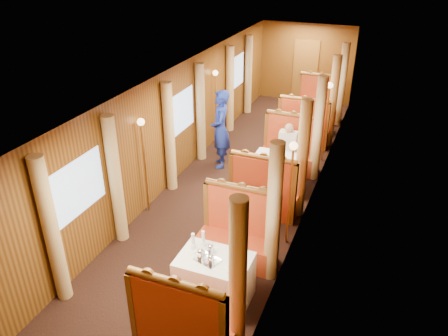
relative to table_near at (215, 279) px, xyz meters
The scene contains 48 objects.
floor 3.60m from the table_near, 102.09° to the left, with size 3.00×12.00×0.01m, color black, non-canonical shape.
ceiling 4.16m from the table_near, 102.09° to the left, with size 3.00×12.00×0.01m, color silver, non-canonical shape.
wall_far 9.57m from the table_near, 94.51° to the left, with size 3.00×2.50×0.01m, color brown, non-canonical shape.
wall_left 4.25m from the table_near, 122.74° to the left, with size 12.00×2.50×0.01m, color brown, non-canonical shape.
wall_right 3.68m from the table_near, 77.91° to the left, with size 12.00×2.50×0.01m, color brown, non-canonical shape.
doorway_far 9.52m from the table_near, 94.53° to the left, with size 0.80×0.04×2.00m, color brown.
table_near is the anchor object (origin of this frame).
banquette_near_fwd 1.02m from the table_near, 90.00° to the right, with size 1.30×0.55×1.34m.
banquette_near_aft 1.02m from the table_near, 90.00° to the left, with size 1.30×0.55×1.34m.
table_mid 3.50m from the table_near, 90.00° to the left, with size 1.05×0.72×0.75m, color white.
banquette_mid_fwd 2.49m from the table_near, 90.00° to the left, with size 1.30×0.55×1.34m.
banquette_mid_aft 4.51m from the table_near, 90.00° to the left, with size 1.30×0.55×1.34m.
table_far 7.00m from the table_near, 90.00° to the left, with size 1.05×0.72×0.75m, color white.
banquette_far_fwd 5.99m from the table_near, 90.00° to the left, with size 1.30×0.55×1.34m.
banquette_far_aft 8.01m from the table_near, 90.00° to the left, with size 1.30×0.55×1.34m.
tea_tray 0.40m from the table_near, 138.05° to the right, with size 0.34×0.26×0.01m, color silver.
teapot_left 0.48m from the table_near, 156.86° to the right, with size 0.16×0.12×0.13m, color silver, non-canonical shape.
teapot_right 0.45m from the table_near, 89.52° to the right, with size 0.14×0.10×0.11m, color silver, non-canonical shape.
teapot_back 0.45m from the table_near, 135.94° to the left, with size 0.14×0.11×0.12m, color silver, non-canonical shape.
fruit_plate 0.53m from the table_near, 18.73° to the right, with size 0.22×0.22×0.05m.
cup_inboard 0.62m from the table_near, 165.06° to the left, with size 0.08×0.08×0.26m.
cup_outboard 0.59m from the table_near, 141.31° to the left, with size 0.08×0.08×0.26m.
rose_vase_mid 3.52m from the table_near, 90.38° to the left, with size 0.06×0.06×0.36m.
rose_vase_far 7.02m from the table_near, 89.93° to the left, with size 0.06×0.06×0.36m.
window_left_near 2.48m from the table_near, behind, with size 1.20×0.90×0.01m, color #95ADCF, non-canonical shape.
curtain_left_near_a 2.41m from the table_near, 159.89° to the right, with size 0.22×0.22×2.35m, color tan.
curtain_left_near_b 2.41m from the table_near, 159.89° to the left, with size 0.22×0.22×2.35m, color tan.
window_right_near 1.30m from the table_near, ahead, with size 1.20×0.90×0.01m, color #95ADCF, non-canonical shape.
curtain_right_near_a 1.28m from the table_near, 51.07° to the right, with size 0.22×0.22×2.35m, color tan.
curtain_right_near_b 1.28m from the table_near, 51.07° to the left, with size 0.22×0.22×2.35m, color tan.
window_left_mid 4.29m from the table_near, 122.56° to the left, with size 1.20×0.90×0.01m, color #95ADCF, non-canonical shape.
curtain_left_mid_a 3.55m from the table_near, 128.06° to the left, with size 0.22×0.22×2.35m, color tan.
curtain_left_mid_b 4.85m from the table_near, 116.46° to the left, with size 0.22×0.22×2.35m, color tan.
window_right_mid 3.73m from the table_near, 78.14° to the left, with size 1.20×0.90×0.01m, color #95ADCF, non-canonical shape.
curtain_right_mid_a 2.90m from the table_near, 76.96° to the left, with size 0.22×0.22×2.35m, color tan.
curtain_right_mid_b 4.40m from the table_near, 81.63° to the left, with size 0.22×0.22×2.35m, color tan.
window_left_far 7.43m from the table_near, 107.71° to the left, with size 1.20×0.90×0.01m, color #95ADCF, non-canonical shape.
curtain_left_far_a 6.62m from the table_near, 108.90° to the left, with size 0.22×0.22×2.35m, color tan.
curtain_left_far_b 8.11m from the table_near, 105.31° to the left, with size 0.22×0.22×2.35m, color tan.
window_right_far 7.12m from the table_near, 84.01° to the left, with size 1.20×0.90×0.01m, color #95ADCF, non-canonical shape.
curtain_right_far_a 6.30m from the table_near, 84.22° to the left, with size 0.22×0.22×2.35m, color tan.
curtain_right_far_b 7.85m from the table_near, 85.37° to the left, with size 0.22×0.22×2.35m, color tan.
sconce_left_fore 2.95m from the table_near, 140.86° to the left, with size 0.14×0.14×1.95m.
sconce_right_fore 2.12m from the table_near, 69.62° to the left, with size 0.14×0.14×1.95m.
sconce_left_aft 5.76m from the table_near, 112.27° to the left, with size 0.14×0.14×1.95m.
sconce_right_aft 5.39m from the table_near, 82.94° to the left, with size 0.14×0.14×1.95m.
steward 4.41m from the table_near, 110.77° to the left, with size 0.67×0.44×1.85m, color navy.
passenger 4.28m from the table_near, 90.00° to the left, with size 0.40×0.44×0.76m.
Camera 1 is at (2.68, -8.02, 4.78)m, focal length 35.00 mm.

